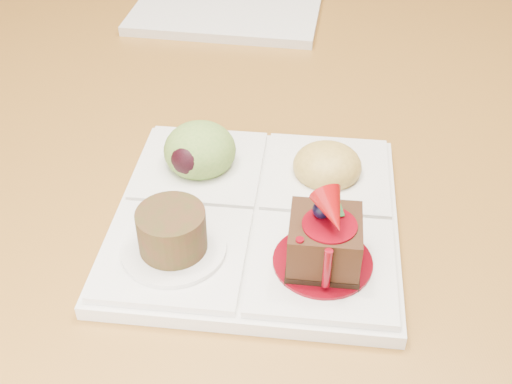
% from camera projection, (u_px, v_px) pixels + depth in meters
% --- Properties ---
extents(ground, '(6.00, 6.00, 0.00)m').
position_uv_depth(ground, '(302.00, 376.00, 1.30)').
color(ground, brown).
extents(dining_table, '(1.00, 1.80, 0.75)m').
position_uv_depth(dining_table, '(324.00, 76.00, 0.87)').
color(dining_table, '#8F5C25').
rests_on(dining_table, ground).
extents(sampler_plate, '(0.29, 0.29, 0.09)m').
position_uv_depth(sampler_plate, '(254.00, 205.00, 0.52)').
color(sampler_plate, silver).
rests_on(sampler_plate, dining_table).
extents(second_plate, '(0.31, 0.31, 0.01)m').
position_uv_depth(second_plate, '(232.00, 0.00, 0.88)').
color(second_plate, silver).
rests_on(second_plate, dining_table).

